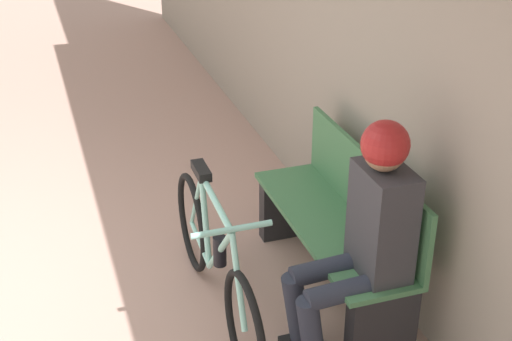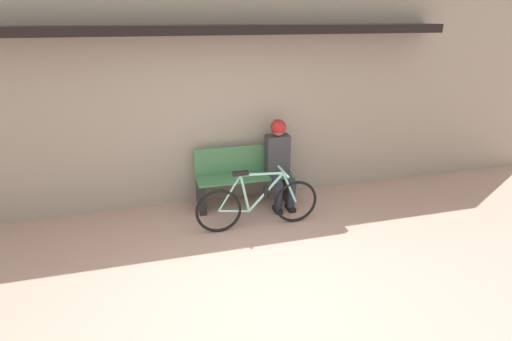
% 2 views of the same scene
% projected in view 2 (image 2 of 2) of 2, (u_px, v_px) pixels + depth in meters
% --- Properties ---
extents(ground_plane, '(24.00, 24.00, 0.00)m').
position_uv_depth(ground_plane, '(261.00, 302.00, 3.98)').
color(ground_plane, tan).
extents(storefront_wall, '(12.00, 0.56, 3.20)m').
position_uv_depth(storefront_wall, '(213.00, 91.00, 5.66)').
color(storefront_wall, '#9E9384').
rests_on(storefront_wall, ground_plane).
extents(park_bench_near, '(1.42, 0.42, 0.88)m').
position_uv_depth(park_bench_near, '(244.00, 179.00, 5.91)').
color(park_bench_near, '#477F51').
rests_on(park_bench_near, ground_plane).
extents(bicycle, '(1.67, 0.40, 0.83)m').
position_uv_depth(bicycle, '(258.00, 203.00, 5.28)').
color(bicycle, black).
rests_on(bicycle, ground_plane).
extents(person_seated, '(0.34, 0.59, 1.29)m').
position_uv_depth(person_seated, '(279.00, 157.00, 5.82)').
color(person_seated, '#2D3342').
rests_on(person_seated, ground_plane).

